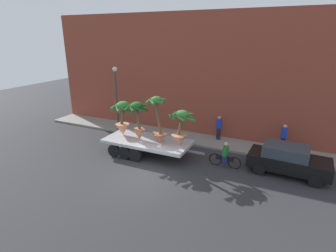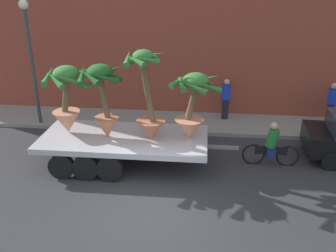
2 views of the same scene
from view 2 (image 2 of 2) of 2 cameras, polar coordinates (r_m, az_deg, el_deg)
ground_plane at (r=10.03m, az=-2.56°, el=-13.02°), size 60.00×60.00×0.00m
sidewalk at (r=15.33m, az=0.85°, el=0.62°), size 24.00×2.20×0.15m
building_facade at (r=15.95m, az=1.55°, el=17.40°), size 24.00×1.20×8.72m
flatbed_trailer at (r=12.05m, az=-7.97°, el=-2.50°), size 6.39×2.52×0.98m
potted_palm_rear at (r=11.45m, az=-10.07°, el=4.32°), size 1.45×1.45×2.39m
potted_palm_middle at (r=12.12m, az=-15.53°, el=4.18°), size 1.59×1.71×2.25m
potted_palm_front at (r=11.20m, az=-3.18°, el=3.75°), size 1.24×1.27×2.84m
potted_palm_extra at (r=11.27m, az=3.84°, el=3.15°), size 1.64×1.61×2.15m
cyclist at (r=12.32m, az=15.85°, el=-3.08°), size 1.84×0.34×1.54m
pedestrian_near_gate at (r=15.41m, az=9.01°, el=4.29°), size 0.36×0.36×1.71m
pedestrian_far_left at (r=16.11m, az=24.14°, el=3.35°), size 0.36×0.36×1.71m
street_lamp at (r=15.18m, az=-20.77°, el=11.38°), size 0.36×0.36×4.83m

